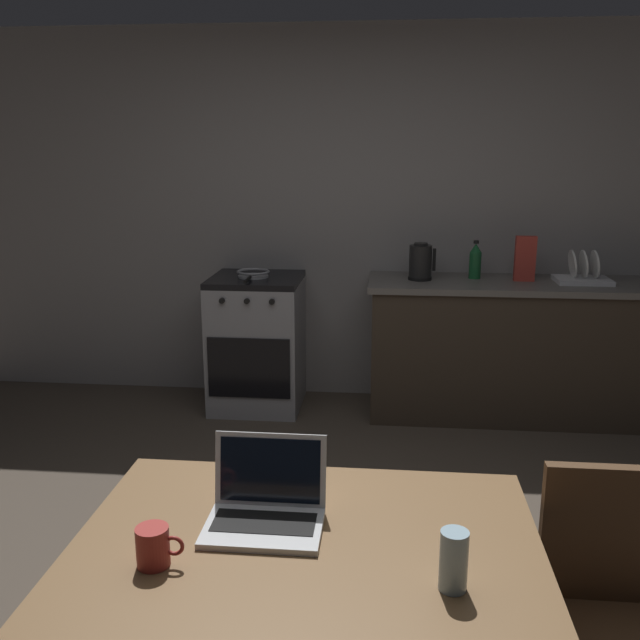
{
  "coord_description": "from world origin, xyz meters",
  "views": [
    {
      "loc": [
        0.28,
        -2.45,
        1.76
      ],
      "look_at": [
        -0.05,
        0.94,
        0.91
      ],
      "focal_mm": 39.22,
      "sensor_mm": 36.0,
      "label": 1
    }
  ],
  "objects_px": {
    "chair": "(612,605)",
    "dish_rack": "(583,275)",
    "dining_table": "(307,565)",
    "laptop": "(266,508)",
    "coffee_mug": "(154,546)",
    "cereal_box": "(525,259)",
    "drinking_glass": "(454,560)",
    "bottle_b": "(475,261)",
    "stove_oven": "(257,342)",
    "frying_pan": "(253,274)",
    "electric_kettle": "(421,262)"
  },
  "relations": [
    {
      "from": "chair",
      "to": "coffee_mug",
      "type": "height_order",
      "value": "chair"
    },
    {
      "from": "frying_pan",
      "to": "bottle_b",
      "type": "height_order",
      "value": "bottle_b"
    },
    {
      "from": "chair",
      "to": "dish_rack",
      "type": "bearing_deg",
      "value": 84.8
    },
    {
      "from": "chair",
      "to": "bottle_b",
      "type": "height_order",
      "value": "bottle_b"
    },
    {
      "from": "frying_pan",
      "to": "bottle_b",
      "type": "relative_size",
      "value": 1.56
    },
    {
      "from": "coffee_mug",
      "to": "frying_pan",
      "type": "bearing_deg",
      "value": 96.29
    },
    {
      "from": "stove_oven",
      "to": "frying_pan",
      "type": "bearing_deg",
      "value": -114.58
    },
    {
      "from": "chair",
      "to": "cereal_box",
      "type": "distance_m",
      "value": 2.85
    },
    {
      "from": "cereal_box",
      "to": "dish_rack",
      "type": "height_order",
      "value": "cereal_box"
    },
    {
      "from": "laptop",
      "to": "electric_kettle",
      "type": "bearing_deg",
      "value": 81.05
    },
    {
      "from": "coffee_mug",
      "to": "chair",
      "type": "bearing_deg",
      "value": 13.21
    },
    {
      "from": "chair",
      "to": "coffee_mug",
      "type": "bearing_deg",
      "value": -159.96
    },
    {
      "from": "stove_oven",
      "to": "chair",
      "type": "distance_m",
      "value": 3.16
    },
    {
      "from": "chair",
      "to": "laptop",
      "type": "relative_size",
      "value": 2.75
    },
    {
      "from": "stove_oven",
      "to": "bottle_b",
      "type": "relative_size",
      "value": 3.62
    },
    {
      "from": "stove_oven",
      "to": "dining_table",
      "type": "distance_m",
      "value": 2.99
    },
    {
      "from": "chair",
      "to": "coffee_mug",
      "type": "xyz_separation_m",
      "value": [
        -1.22,
        -0.29,
        0.29
      ]
    },
    {
      "from": "laptop",
      "to": "dish_rack",
      "type": "relative_size",
      "value": 0.94
    },
    {
      "from": "chair",
      "to": "drinking_glass",
      "type": "bearing_deg",
      "value": -140.51
    },
    {
      "from": "chair",
      "to": "electric_kettle",
      "type": "xyz_separation_m",
      "value": [
        -0.44,
        2.76,
        0.52
      ]
    },
    {
      "from": "electric_kettle",
      "to": "dish_rack",
      "type": "bearing_deg",
      "value": 0.0
    },
    {
      "from": "frying_pan",
      "to": "drinking_glass",
      "type": "height_order",
      "value": "frying_pan"
    },
    {
      "from": "coffee_mug",
      "to": "dish_rack",
      "type": "relative_size",
      "value": 0.36
    },
    {
      "from": "laptop",
      "to": "dish_rack",
      "type": "distance_m",
      "value": 3.23
    },
    {
      "from": "dining_table",
      "to": "laptop",
      "type": "xyz_separation_m",
      "value": [
        -0.12,
        0.08,
        0.12
      ]
    },
    {
      "from": "chair",
      "to": "bottle_b",
      "type": "relative_size",
      "value": 3.5
    },
    {
      "from": "drinking_glass",
      "to": "dish_rack",
      "type": "height_order",
      "value": "dish_rack"
    },
    {
      "from": "dish_rack",
      "to": "bottle_b",
      "type": "bearing_deg",
      "value": 173.21
    },
    {
      "from": "laptop",
      "to": "bottle_b",
      "type": "distance_m",
      "value": 3.05
    },
    {
      "from": "coffee_mug",
      "to": "bottle_b",
      "type": "distance_m",
      "value": 3.33
    },
    {
      "from": "laptop",
      "to": "chair",
      "type": "bearing_deg",
      "value": 5.3
    },
    {
      "from": "dining_table",
      "to": "frying_pan",
      "type": "xyz_separation_m",
      "value": [
        -0.7,
        2.87,
        0.26
      ]
    },
    {
      "from": "stove_oven",
      "to": "chair",
      "type": "relative_size",
      "value": 1.04
    },
    {
      "from": "dining_table",
      "to": "coffee_mug",
      "type": "relative_size",
      "value": 10.16
    },
    {
      "from": "dining_table",
      "to": "dish_rack",
      "type": "bearing_deg",
      "value": 63.63
    },
    {
      "from": "coffee_mug",
      "to": "drinking_glass",
      "type": "xyz_separation_m",
      "value": [
        0.73,
        -0.02,
        0.02
      ]
    },
    {
      "from": "laptop",
      "to": "cereal_box",
      "type": "distance_m",
      "value": 3.1
    },
    {
      "from": "electric_kettle",
      "to": "cereal_box",
      "type": "relative_size",
      "value": 0.83
    },
    {
      "from": "drinking_glass",
      "to": "dining_table",
      "type": "bearing_deg",
      "value": 155.36
    },
    {
      "from": "laptop",
      "to": "bottle_b",
      "type": "bearing_deg",
      "value": 74.63
    },
    {
      "from": "coffee_mug",
      "to": "dish_rack",
      "type": "height_order",
      "value": "dish_rack"
    },
    {
      "from": "laptop",
      "to": "dining_table",
      "type": "bearing_deg",
      "value": -30.9
    },
    {
      "from": "stove_oven",
      "to": "dining_table",
      "type": "relative_size",
      "value": 0.73
    },
    {
      "from": "bottle_b",
      "to": "electric_kettle",
      "type": "bearing_deg",
      "value": -167.47
    },
    {
      "from": "electric_kettle",
      "to": "stove_oven",
      "type": "bearing_deg",
      "value": -179.87
    },
    {
      "from": "frying_pan",
      "to": "cereal_box",
      "type": "height_order",
      "value": "cereal_box"
    },
    {
      "from": "frying_pan",
      "to": "cereal_box",
      "type": "bearing_deg",
      "value": 1.62
    },
    {
      "from": "laptop",
      "to": "coffee_mug",
      "type": "relative_size",
      "value": 2.62
    },
    {
      "from": "stove_oven",
      "to": "electric_kettle",
      "type": "xyz_separation_m",
      "value": [
        1.09,
        0.0,
        0.57
      ]
    },
    {
      "from": "laptop",
      "to": "bottle_b",
      "type": "relative_size",
      "value": 1.27
    }
  ]
}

